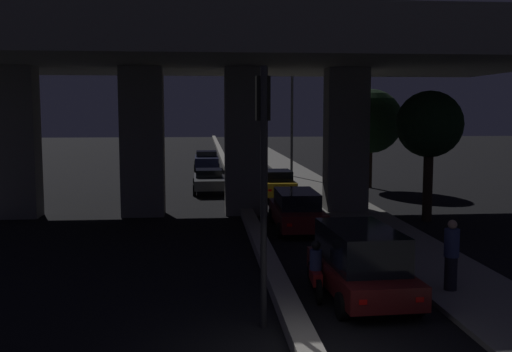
# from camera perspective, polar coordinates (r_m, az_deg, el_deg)

# --- Properties ---
(median_divider) EXTENTS (0.54, 126.00, 0.35)m
(median_divider) POSITION_cam_1_polar(r_m,az_deg,el_deg) (45.67, -2.60, 0.45)
(median_divider) COLOR gray
(median_divider) RESTS_ON ground_plane
(sidewalk_right) EXTENTS (2.80, 126.00, 0.13)m
(sidewalk_right) POSITION_cam_1_polar(r_m,az_deg,el_deg) (39.31, 5.19, -0.66)
(sidewalk_right) COLOR gray
(sidewalk_right) RESTS_ON ground_plane
(elevated_overpass) EXTENTS (27.37, 13.81, 9.42)m
(elevated_overpass) POSITION_cam_1_polar(r_m,az_deg,el_deg) (27.54, -1.48, 11.44)
(elevated_overpass) COLOR slate
(elevated_overpass) RESTS_ON ground_plane
(traffic_light_left_of_median) EXTENTS (0.30, 0.49, 5.69)m
(traffic_light_left_of_median) POSITION_cam_1_polar(r_m,az_deg,el_deg) (12.86, 0.69, 2.24)
(traffic_light_left_of_median) COLOR black
(traffic_light_left_of_median) RESTS_ON ground_plane
(street_lamp) EXTENTS (2.35, 0.32, 7.39)m
(street_lamp) POSITION_cam_1_polar(r_m,az_deg,el_deg) (42.50, 2.98, 5.75)
(street_lamp) COLOR #2D2D30
(street_lamp) RESTS_ON ground_plane
(car_dark_red_lead) EXTENTS (2.16, 4.40, 1.81)m
(car_dark_red_lead) POSITION_cam_1_polar(r_m,az_deg,el_deg) (15.52, 9.94, -8.01)
(car_dark_red_lead) COLOR #591414
(car_dark_red_lead) RESTS_ON ground_plane
(car_dark_red_second) EXTENTS (1.93, 4.81, 1.57)m
(car_dark_red_second) POSITION_cam_1_polar(r_m,az_deg,el_deg) (24.03, 3.89, -3.21)
(car_dark_red_second) COLOR #591414
(car_dark_red_second) RESTS_ON ground_plane
(car_taxi_yellow_third) EXTENTS (1.88, 4.16, 1.57)m
(car_taxi_yellow_third) POSITION_cam_1_polar(r_m,az_deg,el_deg) (32.50, 1.96, -0.76)
(car_taxi_yellow_third) COLOR gold
(car_taxi_yellow_third) RESTS_ON ground_plane
(car_grey_lead_oncoming) EXTENTS (1.92, 4.67, 1.34)m
(car_grey_lead_oncoming) POSITION_cam_1_polar(r_m,az_deg,el_deg) (35.26, -4.52, -0.39)
(car_grey_lead_oncoming) COLOR #515459
(car_grey_lead_oncoming) RESTS_ON ground_plane
(car_dark_blue_second_oncoming) EXTENTS (2.01, 4.74, 1.53)m
(car_dark_blue_second_oncoming) POSITION_cam_1_polar(r_m,az_deg,el_deg) (48.67, -4.74, 1.52)
(car_dark_blue_second_oncoming) COLOR #141938
(car_dark_blue_second_oncoming) RESTS_ON ground_plane
(motorcycle_red_filtering_near) EXTENTS (0.34, 1.96, 1.45)m
(motorcycle_red_filtering_near) POSITION_cam_1_polar(r_m,az_deg,el_deg) (15.64, 5.72, -9.14)
(motorcycle_red_filtering_near) COLOR black
(motorcycle_red_filtering_near) RESTS_ON ground_plane
(pedestrian_on_sidewalk) EXTENTS (0.38, 0.38, 1.84)m
(pedestrian_on_sidewalk) POSITION_cam_1_polar(r_m,az_deg,el_deg) (16.34, 18.11, -7.17)
(pedestrian_on_sidewalk) COLOR black
(pedestrian_on_sidewalk) RESTS_ON sidewalk_right
(roadside_tree_kerbside_near) EXTENTS (2.85, 2.85, 5.62)m
(roadside_tree_kerbside_near) POSITION_cam_1_polar(r_m,az_deg,el_deg) (26.65, 16.20, 4.65)
(roadside_tree_kerbside_near) COLOR #2D2116
(roadside_tree_kerbside_near) RESTS_ON ground_plane
(roadside_tree_kerbside_mid) EXTENTS (3.94, 3.94, 6.10)m
(roadside_tree_kerbside_mid) POSITION_cam_1_polar(r_m,az_deg,el_deg) (37.63, 10.85, 5.14)
(roadside_tree_kerbside_mid) COLOR #2D2116
(roadside_tree_kerbside_mid) RESTS_ON ground_plane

